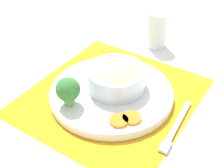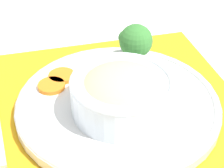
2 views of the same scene
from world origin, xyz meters
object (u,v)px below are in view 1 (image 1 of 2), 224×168
object	(u,v)px
broccoli_floret	(68,90)
fork	(174,130)
water_glass	(157,32)
bowl	(118,77)

from	to	relation	value
broccoli_floret	fork	world-z (taller)	broccoli_floret
broccoli_floret	water_glass	world-z (taller)	water_glass
bowl	fork	bearing A→B (deg)	165.24
water_glass	fork	bearing A→B (deg)	123.36
water_glass	fork	xyz separation A→B (m)	(-0.21, 0.32, -0.04)
fork	water_glass	bearing A→B (deg)	-61.50
broccoli_floret	fork	size ratio (longest dim) A/B	0.40
broccoli_floret	water_glass	bearing A→B (deg)	-94.76
water_glass	broccoli_floret	bearing A→B (deg)	85.24
bowl	broccoli_floret	size ratio (longest dim) A/B	2.07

